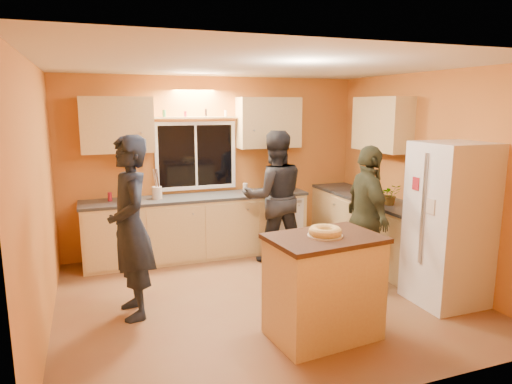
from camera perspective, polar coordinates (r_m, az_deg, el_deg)
name	(u,v)px	position (r m, az deg, el deg)	size (l,w,h in m)	color
ground	(263,297)	(5.41, 0.85, -13.02)	(4.50, 4.50, 0.00)	brown
room_shell	(260,154)	(5.41, 0.51, 4.77)	(4.54, 4.04, 2.61)	#C17931
back_counter	(222,224)	(6.79, -4.21, -4.02)	(4.23, 0.62, 0.90)	tan
right_counter	(381,232)	(6.57, 15.37, -4.90)	(0.62, 1.84, 0.90)	tan
refrigerator	(449,224)	(5.45, 23.02, -3.72)	(0.72, 0.70, 1.80)	silver
island	(324,286)	(4.45, 8.44, -11.54)	(1.09, 0.80, 1.00)	tan
bundt_pastry	(325,231)	(4.27, 8.64, -4.89)	(0.31, 0.31, 0.09)	#D8B358
person_left	(131,228)	(4.87, -15.39, -4.33)	(0.69, 0.45, 1.90)	black
person_center	(274,197)	(6.37, 2.30, -0.62)	(0.90, 0.70, 1.85)	black
person_right	(367,217)	(5.65, 13.75, -3.06)	(1.01, 0.42, 1.72)	#2E3421
mixing_bowl	(281,188)	(6.96, 3.16, 0.51)	(0.36, 0.36, 0.09)	black
utensil_crock	(157,193)	(6.50, -12.28, -0.09)	(0.14, 0.14, 0.17)	beige
potted_plant	(390,195)	(6.20, 16.46, -0.32)	(0.25, 0.22, 0.28)	gray
red_box	(387,200)	(6.38, 16.09, -0.94)	(0.16, 0.12, 0.07)	maroon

